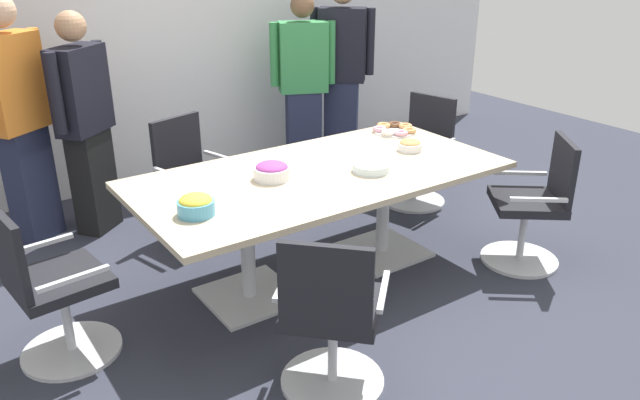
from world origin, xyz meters
TOP-DOWN VIEW (x-y plane):
  - ground_plane at (0.00, 0.00)m, footprint 10.00×10.00m
  - back_wall at (0.00, 2.40)m, footprint 8.00×0.10m
  - conference_table at (0.00, 0.00)m, footprint 2.40×1.20m
  - office_chair_0 at (-1.70, 0.05)m, footprint 0.60×0.60m
  - office_chair_1 at (-0.64, -1.02)m, footprint 0.76×0.76m
  - office_chair_2 at (1.32, -0.70)m, footprint 0.76×0.76m
  - office_chair_3 at (1.44, 0.58)m, footprint 0.65×0.65m
  - office_chair_4 at (-0.44, 1.07)m, footprint 0.67×0.67m
  - person_standing_0 at (-1.46, 1.70)m, footprint 0.55×0.43m
  - person_standing_1 at (-1.03, 1.59)m, footprint 0.52×0.45m
  - person_standing_2 at (1.02, 1.75)m, footprint 0.59×0.37m
  - person_standing_3 at (1.43, 1.70)m, footprint 0.50×0.47m
  - snack_bowl_candy_mix at (-0.32, 0.06)m, footprint 0.23×0.23m
  - snack_bowl_cookies at (0.77, -0.01)m, footprint 0.17×0.17m
  - snack_bowl_chips_yellow at (-0.94, -0.17)m, footprint 0.21×0.21m
  - donut_platter at (0.97, 0.40)m, footprint 0.34×0.34m
  - plate_stack at (0.27, -0.19)m, footprint 0.24×0.24m

SIDE VIEW (x-z plane):
  - ground_plane at x=0.00m, z-range -0.01..0.00m
  - office_chair_0 at x=-1.70m, z-range -0.05..0.86m
  - office_chair_1 at x=-0.64m, z-range -0.05..0.86m
  - office_chair_2 at x=1.32m, z-range -0.05..0.86m
  - office_chair_3 at x=1.44m, z-range -0.05..0.86m
  - office_chair_4 at x=-0.44m, z-range -0.05..0.86m
  - conference_table at x=0.00m, z-range 0.25..1.00m
  - donut_platter at x=0.97m, z-range 0.75..0.79m
  - plate_stack at x=0.27m, z-range 0.75..0.80m
  - snack_bowl_cookies at x=0.77m, z-range 0.75..0.83m
  - snack_bowl_candy_mix at x=-0.32m, z-range 0.75..0.86m
  - snack_bowl_chips_yellow at x=-0.94m, z-range 0.75..0.87m
  - person_standing_1 at x=-1.03m, z-range 0.03..1.71m
  - person_standing_2 at x=1.02m, z-range 0.03..1.72m
  - person_standing_3 at x=1.43m, z-range 0.04..1.85m
  - person_standing_0 at x=-1.46m, z-range 0.04..1.85m
  - back_wall at x=0.00m, z-range 0.00..2.80m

